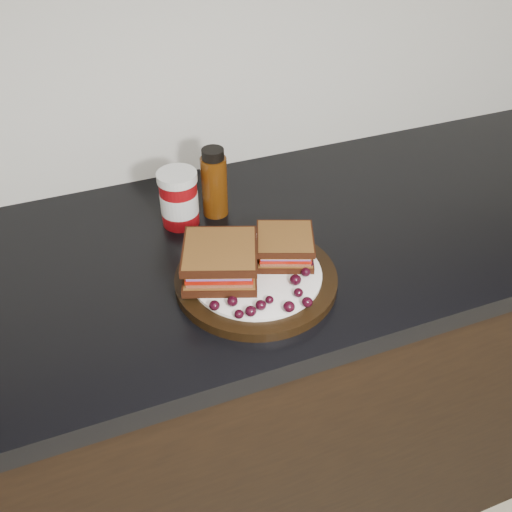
{
  "coord_description": "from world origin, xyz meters",
  "views": [
    {
      "loc": [
        -0.32,
        0.9,
        1.56
      ],
      "look_at": [
        -0.05,
        1.59,
        0.96
      ],
      "focal_mm": 40.0,
      "sensor_mm": 36.0,
      "label": 1
    }
  ],
  "objects": [
    {
      "name": "grape_20",
      "position": [
        -0.11,
        1.57,
        0.93
      ],
      "size": [
        0.02,
        0.02,
        0.02
      ],
      "primitive_type": "ellipsoid",
      "color": "black",
      "rests_on": "plate"
    },
    {
      "name": "grape_2",
      "position": [
        -0.12,
        1.5,
        0.93
      ],
      "size": [
        0.02,
        0.02,
        0.01
      ],
      "primitive_type": "ellipsoid",
      "color": "black",
      "rests_on": "plate"
    },
    {
      "name": "grape_5",
      "position": [
        -0.06,
        1.51,
        0.93
      ],
      "size": [
        0.01,
        0.01,
        0.01
      ],
      "primitive_type": "ellipsoid",
      "color": "black",
      "rests_on": "plate"
    },
    {
      "name": "grape_23",
      "position": [
        -0.14,
        1.61,
        0.93
      ],
      "size": [
        0.02,
        0.02,
        0.02
      ],
      "primitive_type": "ellipsoid",
      "color": "black",
      "rests_on": "plate"
    },
    {
      "name": "grape_3",
      "position": [
        -0.1,
        1.5,
        0.93
      ],
      "size": [
        0.02,
        0.02,
        0.02
      ],
      "primitive_type": "ellipsoid",
      "color": "black",
      "rests_on": "plate"
    },
    {
      "name": "grape_4",
      "position": [
        -0.08,
        1.5,
        0.93
      ],
      "size": [
        0.02,
        0.02,
        0.02
      ],
      "primitive_type": "ellipsoid",
      "color": "black",
      "rests_on": "plate"
    },
    {
      "name": "grape_10",
      "position": [
        0.02,
        1.55,
        0.93
      ],
      "size": [
        0.02,
        0.02,
        0.02
      ],
      "primitive_type": "ellipsoid",
      "color": "black",
      "rests_on": "plate"
    },
    {
      "name": "grape_7",
      "position": [
        -0.01,
        1.48,
        0.93
      ],
      "size": [
        0.02,
        0.02,
        0.02
      ],
      "primitive_type": "ellipsoid",
      "color": "black",
      "rests_on": "plate"
    },
    {
      "name": "condiment_jar",
      "position": [
        -0.13,
        1.81,
        0.96
      ],
      "size": [
        0.08,
        0.08,
        0.11
      ],
      "primitive_type": "cylinder",
      "rotation": [
        0.0,
        0.0,
        0.04
      ],
      "color": "maroon",
      "rests_on": "countertop"
    },
    {
      "name": "grape_1",
      "position": [
        -0.12,
        1.53,
        0.93
      ],
      "size": [
        0.02,
        0.02,
        0.02
      ],
      "primitive_type": "ellipsoid",
      "color": "black",
      "rests_on": "plate"
    },
    {
      "name": "grape_11",
      "position": [
        0.03,
        1.57,
        0.93
      ],
      "size": [
        0.02,
        0.02,
        0.02
      ],
      "primitive_type": "ellipsoid",
      "color": "black",
      "rests_on": "plate"
    },
    {
      "name": "grape_17",
      "position": [
        -0.11,
        1.63,
        0.93
      ],
      "size": [
        0.02,
        0.02,
        0.02
      ],
      "primitive_type": "ellipsoid",
      "color": "black",
      "rests_on": "plate"
    },
    {
      "name": "sandwich_right",
      "position": [
        0.01,
        1.61,
        0.95
      ],
      "size": [
        0.13,
        0.13,
        0.04
      ],
      "primitive_type": null,
      "rotation": [
        0.0,
        0.0,
        -0.37
      ],
      "color": "brown",
      "rests_on": "plate"
    },
    {
      "name": "grape_9",
      "position": [
        -0.0,
        1.54,
        0.93
      ],
      "size": [
        0.02,
        0.02,
        0.02
      ],
      "primitive_type": "ellipsoid",
      "color": "black",
      "rests_on": "plate"
    },
    {
      "name": "sandwich_left",
      "position": [
        -0.11,
        1.61,
        0.95
      ],
      "size": [
        0.16,
        0.16,
        0.06
      ],
      "primitive_type": null,
      "rotation": [
        0.0,
        0.0,
        -0.36
      ],
      "color": "brown",
      "rests_on": "plate"
    },
    {
      "name": "grape_22",
      "position": [
        -0.11,
        1.61,
        0.93
      ],
      "size": [
        0.01,
        0.01,
        0.01
      ],
      "primitive_type": "ellipsoid",
      "color": "black",
      "rests_on": "plate"
    },
    {
      "name": "base_cabinets",
      "position": [
        0.0,
        1.7,
        0.43
      ],
      "size": [
        3.96,
        0.58,
        0.86
      ],
      "primitive_type": "cube",
      "color": "black",
      "rests_on": "ground_plane"
    },
    {
      "name": "grape_15",
      "position": [
        -0.01,
        1.61,
        0.93
      ],
      "size": [
        0.02,
        0.02,
        0.02
      ],
      "primitive_type": "ellipsoid",
      "color": "black",
      "rests_on": "plate"
    },
    {
      "name": "grape_18",
      "position": [
        -0.13,
        1.61,
        0.93
      ],
      "size": [
        0.02,
        0.02,
        0.02
      ],
      "primitive_type": "ellipsoid",
      "color": "black",
      "rests_on": "plate"
    },
    {
      "name": "grape_19",
      "position": [
        -0.13,
        1.61,
        0.93
      ],
      "size": [
        0.02,
        0.02,
        0.02
      ],
      "primitive_type": "ellipsoid",
      "color": "black",
      "rests_on": "plate"
    },
    {
      "name": "grape_0",
      "position": [
        -0.15,
        1.53,
        0.93
      ],
      "size": [
        0.02,
        0.02,
        0.02
      ],
      "primitive_type": "ellipsoid",
      "color": "black",
      "rests_on": "plate"
    },
    {
      "name": "grape_13",
      "position": [
        0.05,
        1.62,
        0.93
      ],
      "size": [
        0.02,
        0.02,
        0.02
      ],
      "primitive_type": "ellipsoid",
      "color": "black",
      "rests_on": "plate"
    },
    {
      "name": "grape_21",
      "position": [
        -0.1,
        1.62,
        0.93
      ],
      "size": [
        0.02,
        0.02,
        0.01
      ],
      "primitive_type": "ellipsoid",
      "color": "black",
      "rests_on": "plate"
    },
    {
      "name": "oil_bottle",
      "position": [
        -0.05,
        1.82,
        0.97
      ],
      "size": [
        0.07,
        0.07,
        0.14
      ],
      "primitive_type": "cylinder",
      "rotation": [
        0.0,
        0.0,
        0.35
      ],
      "color": "#492307",
      "rests_on": "countertop"
    },
    {
      "name": "grape_12",
      "position": [
        0.03,
        1.57,
        0.93
      ],
      "size": [
        0.02,
        0.02,
        0.02
      ],
      "primitive_type": "ellipsoid",
      "color": "black",
      "rests_on": "plate"
    },
    {
      "name": "grape_8",
      "position": [
        -0.01,
        1.51,
        0.93
      ],
      "size": [
        0.02,
        0.02,
        0.01
      ],
      "primitive_type": "ellipsoid",
      "color": "black",
      "rests_on": "plate"
    },
    {
      "name": "countertop",
      "position": [
        0.0,
        1.7,
        0.88
      ],
      "size": [
        3.98,
        0.6,
        0.04
      ],
      "primitive_type": "cube",
      "color": "black",
      "rests_on": "base_cabinets"
    },
    {
      "name": "grape_6",
      "position": [
        -0.04,
        1.48,
        0.93
      ],
      "size": [
        0.02,
        0.02,
        0.02
      ],
      "primitive_type": "ellipsoid",
      "color": "black",
      "rests_on": "plate"
    },
    {
      "name": "plate",
      "position": [
        -0.05,
        1.59,
        0.91
      ],
      "size": [
        0.28,
        0.28,
        0.02
      ],
      "primitive_type": "cylinder",
      "color": "black",
      "rests_on": "countertop"
    },
    {
      "name": "grape_16",
      "position": [
        -0.11,
        1.64,
        0.93
      ],
      "size": [
        0.02,
        0.02,
        0.02
      ],
      "primitive_type": "ellipsoid",
      "color": "black",
      "rests_on": "plate"
    },
    {
      "name": "grape_14",
      "position": [
        0.02,
        1.62,
        0.93
      ],
      "size": [
        0.02,
        0.02,
        0.01
      ],
      "primitive_type": "ellipsoid",
      "color": "black",
      "rests_on": "plate"
    }
  ]
}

